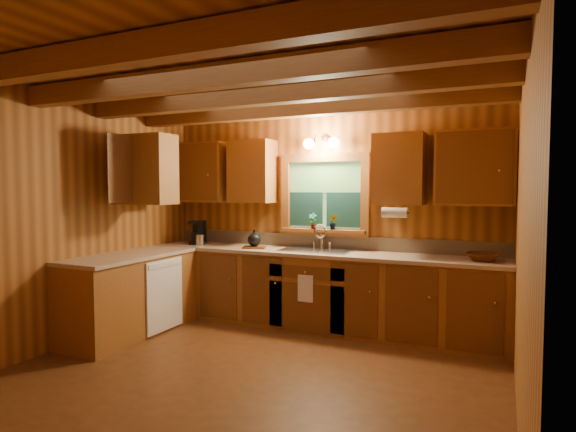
{
  "coord_description": "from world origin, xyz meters",
  "views": [
    {
      "loc": [
        1.98,
        -3.54,
        1.62
      ],
      "look_at": [
        0.0,
        0.8,
        1.35
      ],
      "focal_mm": 29.56,
      "sensor_mm": 36.0,
      "label": 1
    }
  ],
  "objects_px": {
    "cutting_board": "(254,247)",
    "wicker_basket": "(483,257)",
    "sink": "(316,255)",
    "coffee_maker": "(198,232)"
  },
  "relations": [
    {
      "from": "cutting_board",
      "to": "wicker_basket",
      "type": "height_order",
      "value": "wicker_basket"
    },
    {
      "from": "coffee_maker",
      "to": "wicker_basket",
      "type": "height_order",
      "value": "coffee_maker"
    },
    {
      "from": "wicker_basket",
      "to": "sink",
      "type": "bearing_deg",
      "value": 178.95
    },
    {
      "from": "wicker_basket",
      "to": "cutting_board",
      "type": "bearing_deg",
      "value": -178.73
    },
    {
      "from": "cutting_board",
      "to": "wicker_basket",
      "type": "xyz_separation_m",
      "value": [
        2.58,
        0.06,
        0.03
      ]
    },
    {
      "from": "coffee_maker",
      "to": "sink",
      "type": "bearing_deg",
      "value": -24.71
    },
    {
      "from": "sink",
      "to": "wicker_basket",
      "type": "bearing_deg",
      "value": -1.05
    },
    {
      "from": "sink",
      "to": "cutting_board",
      "type": "xyz_separation_m",
      "value": [
        -0.78,
        -0.09,
        0.06
      ]
    },
    {
      "from": "sink",
      "to": "coffee_maker",
      "type": "distance_m",
      "value": 1.69
    },
    {
      "from": "sink",
      "to": "coffee_maker",
      "type": "height_order",
      "value": "coffee_maker"
    }
  ]
}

